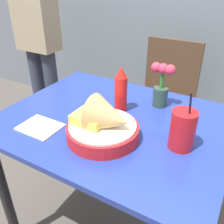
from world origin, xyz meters
TOP-DOWN VIEW (x-y plane):
  - dining_table at (0.00, 0.00)m, footprint 0.98×0.78m
  - chair_far_window at (-0.03, 0.84)m, footprint 0.40×0.40m
  - food_basket at (0.04, -0.14)m, footprint 0.28×0.28m
  - ketchup_bottle at (-0.01, 0.08)m, footprint 0.06×0.06m
  - drink_cup at (0.31, -0.05)m, footprint 0.09×0.09m
  - flower_vase at (0.13, 0.22)m, footprint 0.11×0.07m
  - napkin at (-0.23, -0.22)m, footprint 0.17×0.13m
  - person_standing at (-1.01, 0.59)m, footprint 0.32×0.18m

SIDE VIEW (x-z plane):
  - chair_far_window at x=-0.03m, z-range 0.08..0.98m
  - dining_table at x=0.00m, z-range 0.26..1.01m
  - napkin at x=-0.23m, z-range 0.75..0.76m
  - food_basket at x=0.04m, z-range 0.72..0.90m
  - drink_cup at x=0.31m, z-range 0.70..0.94m
  - ketchup_bottle at x=-0.01m, z-range 0.75..0.96m
  - flower_vase at x=0.13m, z-range 0.75..0.96m
  - person_standing at x=-1.01m, z-range 0.12..1.72m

